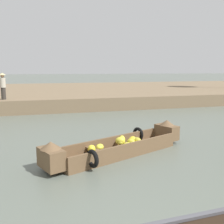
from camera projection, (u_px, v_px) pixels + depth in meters
ground_plane at (78, 128)px, 12.11m from camera, size 300.00×300.00×0.00m
riverbank_strip at (57, 93)px, 25.72m from camera, size 160.00×20.00×0.89m
banana_boat at (119, 146)px, 8.35m from camera, size 5.15×2.80×0.86m
vendor_person at (3, 85)px, 15.97m from camera, size 0.44×0.44×1.66m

